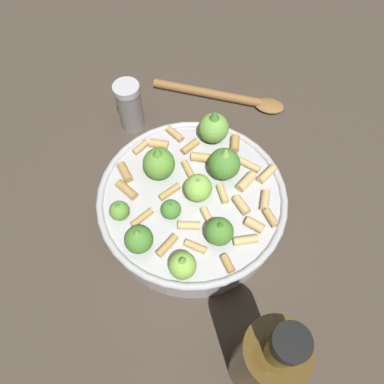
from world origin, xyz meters
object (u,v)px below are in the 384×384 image
pepper_shaker (130,106)px  cooking_pan (192,201)px  olive_oil_bottle (265,359)px  wooden_spoon (226,97)px

pepper_shaker → cooking_pan: bearing=-156.8°
olive_oil_bottle → wooden_spoon: (0.44, -0.04, -0.08)m
cooking_pan → pepper_shaker: bearing=23.2°
cooking_pan → olive_oil_bottle: olive_oil_bottle is taller
pepper_shaker → wooden_spoon: pepper_shaker is taller
wooden_spoon → pepper_shaker: bearing=102.5°
pepper_shaker → olive_oil_bottle: bearing=-162.5°
pepper_shaker → olive_oil_bottle: 0.42m
cooking_pan → pepper_shaker: 0.20m
olive_oil_bottle → pepper_shaker: bearing=17.5°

